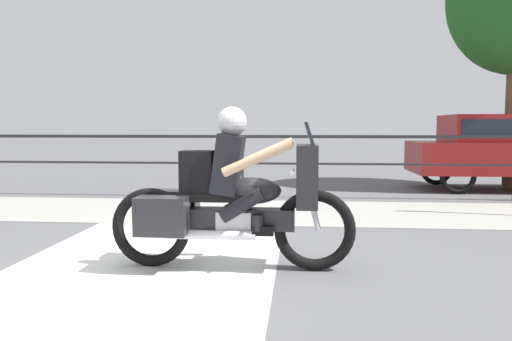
% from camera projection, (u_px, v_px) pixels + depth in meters
% --- Properties ---
extents(ground_plane, '(120.00, 120.00, 0.00)m').
position_uv_depth(ground_plane, '(184.00, 270.00, 4.83)').
color(ground_plane, '#565659').
extents(sidewalk_band, '(44.00, 2.40, 0.01)m').
position_uv_depth(sidewalk_band, '(232.00, 211.00, 8.20)').
color(sidewalk_band, '#99968E').
rests_on(sidewalk_band, ground).
extents(crosswalk_band, '(2.64, 6.00, 0.01)m').
position_uv_depth(crosswalk_band, '(134.00, 275.00, 4.67)').
color(crosswalk_band, silver).
rests_on(crosswalk_band, ground).
extents(fence_railing, '(36.00, 0.05, 1.23)m').
position_uv_depth(fence_railing, '(243.00, 148.00, 9.69)').
color(fence_railing, '#232326').
rests_on(fence_railing, ground).
extents(motorcycle, '(2.40, 0.76, 1.58)m').
position_uv_depth(motorcycle, '(230.00, 198.00, 4.85)').
color(motorcycle, black).
rests_on(motorcycle, ground).
extents(parked_car, '(3.92, 1.79, 1.64)m').
position_uv_depth(parked_car, '(500.00, 147.00, 10.93)').
color(parked_car, maroon).
rests_on(parked_car, ground).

